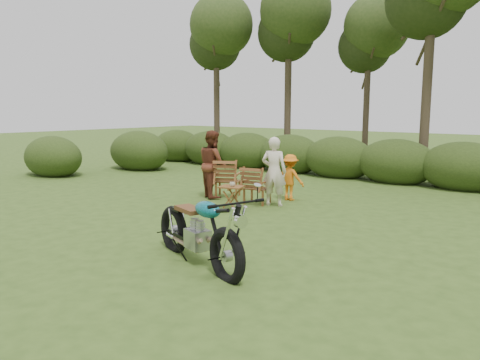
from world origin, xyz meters
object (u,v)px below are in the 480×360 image
Objects in this scene: adult_a at (274,206)px; motorcycle at (198,263)px; cup at (232,184)px; lawn_chair_right at (257,204)px; adult_b at (213,197)px; child at (290,200)px; lawn_chair_left at (228,197)px; side_table at (232,198)px.

motorcycle is at bearing 90.73° from adult_a.
motorcycle is at bearing -58.32° from cup.
cup reaches higher than lawn_chair_right.
motorcycle is 4.60m from lawn_chair_right.
adult_a is at bearing 67.42° from cup.
motorcycle is at bearing 159.84° from adult_b.
lawn_chair_left is at bearing 19.98° from child.
lawn_chair_left is 8.00× the size of cup.
lawn_chair_left is 0.85× the size of child.
lawn_chair_left is at bearing 133.36° from side_table.
cup is 1.28m from adult_a.
adult_a reaches higher than lawn_chair_right.
cup reaches higher than side_table.
motorcycle reaches higher than child.
adult_b reaches higher than side_table.
adult_a is 1.88m from adult_b.
lawn_chair_right is at bearing -10.34° from adult_a.
side_table is at bearing 139.50° from motorcycle.
lawn_chair_left is 1.81m from cup.
adult_b reaches higher than motorcycle.
adult_a is 1.42× the size of child.
adult_b is at bearing -15.83° from adult_a.
adult_b is (-1.88, -0.11, 0.00)m from adult_a.
side_table is 1.17m from adult_a.
child is (1.81, 0.94, 0.00)m from adult_b.
adult_b is (-3.41, 4.11, 0.00)m from motorcycle.
motorcycle is at bearing 104.42° from lawn_chair_right.
side_table is at bearing 104.68° from lawn_chair_left.
cup reaches higher than child.
adult_b is at bearing 147.17° from cup.
side_table is 0.33m from cup.
cup is at bearing 105.22° from lawn_chair_left.
lawn_chair_left is 1.77× the size of side_table.
lawn_chair_left is 1.70m from side_table.
adult_b is at bearing 147.13° from motorcycle.
adult_b reaches higher than child.
adult_a is at bearing 92.45° from child.
child is at bearing 77.99° from side_table.
motorcycle is 1.98× the size of child.
side_table is at bearing 177.09° from adult_b.
lawn_chair_right is 0.92× the size of lawn_chair_left.
adult_b is at bearing 24.93° from child.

